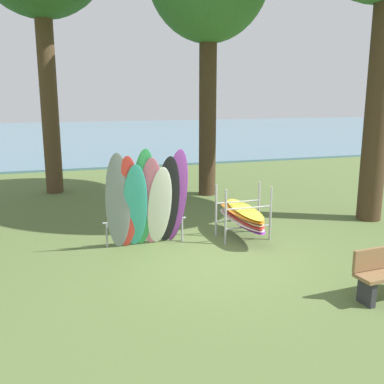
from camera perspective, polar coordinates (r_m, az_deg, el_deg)
ground_plane at (r=9.10m, az=3.36°, el=-8.54°), size 80.00×80.00×0.00m
lake_water at (r=38.08m, az=-13.05°, el=7.29°), size 80.00×36.00×0.10m
leaning_board_pile at (r=9.37m, az=-5.82°, el=-1.35°), size 1.84×0.83×2.23m
board_storage_rack at (r=10.21m, az=6.61°, el=-3.01°), size 1.15×2.13×1.25m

